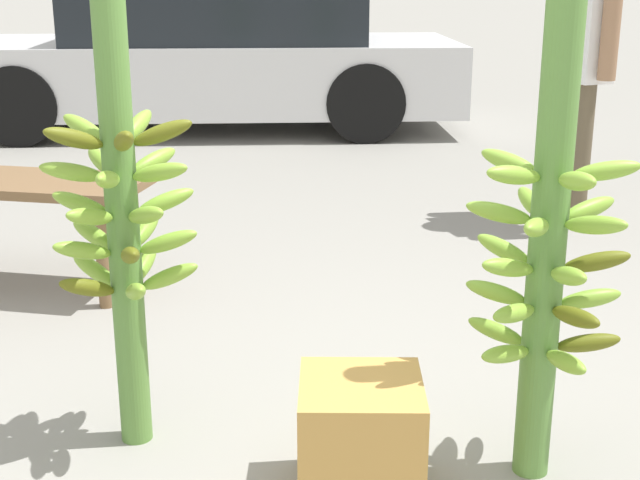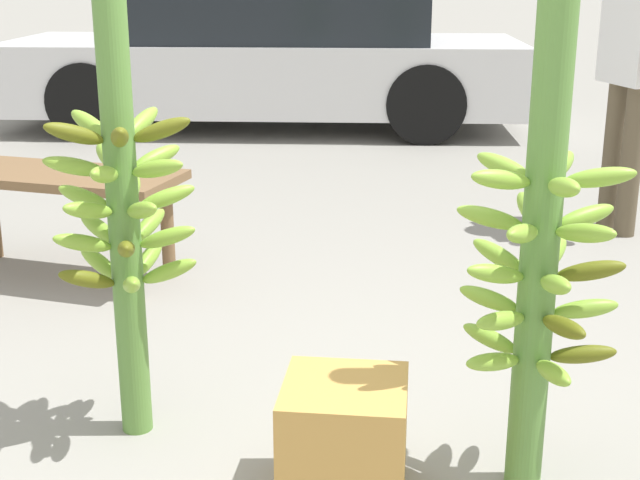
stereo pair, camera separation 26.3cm
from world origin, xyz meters
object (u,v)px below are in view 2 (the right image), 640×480
at_px(banana_stalk_left, 123,212).
at_px(banana_stalk_center, 539,256).
at_px(parked_car, 270,57).
at_px(produce_crate, 344,441).
at_px(vendor_person, 633,51).
at_px(market_bench, 54,189).

distance_m(banana_stalk_left, banana_stalk_center, 1.16).
xyz_separation_m(parked_car, produce_crate, (1.16, -5.68, -0.44)).
bearing_deg(parked_car, vendor_person, -145.46).
xyz_separation_m(banana_stalk_center, produce_crate, (-0.48, -0.12, -0.50)).
distance_m(banana_stalk_center, market_bench, 2.45).
bearing_deg(produce_crate, banana_stalk_center, 13.43).
relative_size(banana_stalk_center, produce_crate, 4.19).
bearing_deg(vendor_person, market_bench, -88.69).
bearing_deg(banana_stalk_left, produce_crate, -23.05).
xyz_separation_m(banana_stalk_center, market_bench, (-1.93, 1.49, -0.25)).
bearing_deg(produce_crate, vendor_person, 65.30).
height_order(vendor_person, market_bench, vendor_person).
distance_m(vendor_person, parked_car, 3.87).
relative_size(parked_car, produce_crate, 13.85).
bearing_deg(vendor_person, banana_stalk_left, -58.71).
bearing_deg(produce_crate, market_bench, 132.02).
relative_size(market_bench, parked_car, 0.27).
bearing_deg(vendor_person, produce_crate, -44.97).
bearing_deg(banana_stalk_center, parked_car, 106.51).
distance_m(vendor_person, market_bench, 2.92).
distance_m(market_bench, parked_car, 4.09).
height_order(banana_stalk_left, banana_stalk_center, banana_stalk_center).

